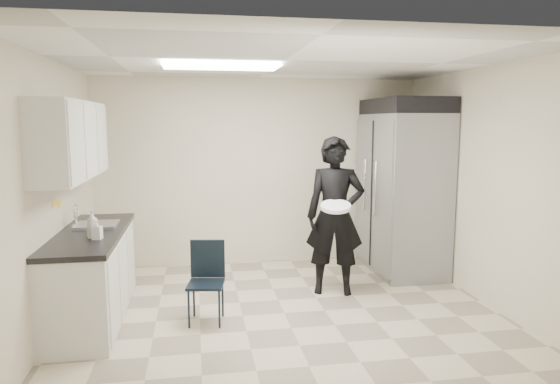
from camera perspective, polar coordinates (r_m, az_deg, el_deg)
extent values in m
plane|color=#C3B799|center=(5.41, 0.50, -13.67)|extent=(4.50, 4.50, 0.00)
plane|color=white|center=(5.06, 0.54, 14.84)|extent=(4.50, 4.50, 0.00)
plane|color=beige|center=(7.04, -2.35, 2.32)|extent=(4.50, 0.00, 4.50)
plane|color=beige|center=(5.18, -24.80, -0.49)|extent=(0.00, 4.00, 4.00)
plane|color=beige|center=(5.90, 22.57, 0.60)|extent=(0.00, 4.00, 4.00)
cube|color=white|center=(5.38, -6.74, 14.05)|extent=(1.20, 0.60, 0.02)
cube|color=silver|center=(5.49, -20.65, -9.14)|extent=(0.60, 1.90, 0.86)
cube|color=black|center=(5.37, -20.89, -4.49)|extent=(0.64, 1.95, 0.05)
cube|color=gray|center=(5.61, -20.19, -4.09)|extent=(0.42, 0.40, 0.14)
cylinder|color=silver|center=(5.62, -22.27, -2.61)|extent=(0.02, 0.02, 0.24)
cube|color=silver|center=(5.28, -22.74, 5.51)|extent=(0.35, 1.80, 0.75)
cube|color=black|center=(6.43, -20.91, 4.12)|extent=(0.22, 0.30, 0.35)
cube|color=yellow|center=(5.28, -24.41, -1.19)|extent=(0.00, 0.12, 0.07)
cube|color=yellow|center=(5.48, -23.86, -1.27)|extent=(0.00, 0.12, 0.07)
cube|color=gray|center=(6.85, 13.81, -0.16)|extent=(0.80, 1.35, 2.10)
cube|color=black|center=(6.79, 14.14, 9.48)|extent=(0.80, 1.35, 0.20)
cube|color=black|center=(5.11, -8.48, -10.40)|extent=(0.40, 0.40, 0.79)
imported|color=black|center=(5.82, 6.32, -2.73)|extent=(0.77, 0.61, 1.84)
cylinder|color=white|center=(5.55, 6.39, -1.66)|extent=(0.41, 0.41, 0.04)
imported|color=white|center=(5.03, -20.66, -3.47)|extent=(0.14, 0.14, 0.27)
imported|color=#AFB1BB|center=(4.97, -20.20, -4.04)|extent=(0.10, 0.10, 0.19)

